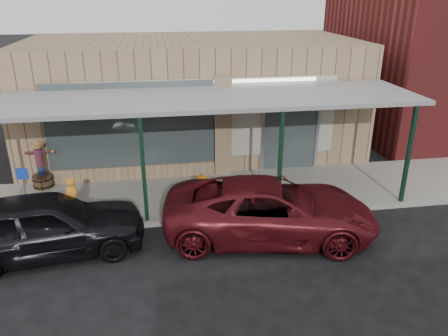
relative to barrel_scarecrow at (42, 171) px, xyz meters
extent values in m
plane|color=black|center=(5.00, -4.80, -0.68)|extent=(120.00, 120.00, 0.00)
cube|color=gray|center=(5.00, -1.20, -0.60)|extent=(40.00, 3.20, 0.15)
cube|color=#9D7E60|center=(5.00, 3.40, 1.42)|extent=(12.00, 6.00, 4.20)
cube|color=#414D4F|center=(2.80, 0.25, 1.22)|extent=(5.20, 0.06, 2.80)
cube|color=#414D4F|center=(8.00, 0.38, 0.82)|extent=(1.80, 0.06, 2.80)
cube|color=#9D7E60|center=(5.70, 0.30, 1.02)|extent=(0.55, 0.30, 3.40)
cube|color=#9D7E60|center=(2.80, 0.30, -0.33)|extent=(5.20, 0.30, 0.50)
cube|color=#ACA998|center=(5.00, 0.37, 1.32)|extent=(9.00, 0.02, 2.60)
cube|color=white|center=(5.00, 0.34, 2.52)|extent=(7.50, 0.03, 0.10)
cube|color=gray|center=(5.00, -1.20, 2.37)|extent=(12.00, 3.00, 0.12)
cube|color=black|center=(3.20, -2.65, 0.87)|extent=(0.10, 0.10, 2.95)
cube|color=black|center=(6.80, -2.65, 0.87)|extent=(0.10, 0.10, 2.95)
cube|color=black|center=(10.50, -2.65, 0.87)|extent=(0.10, 0.10, 2.95)
cylinder|color=#513520|center=(0.00, 0.00, -0.33)|extent=(0.80, 0.80, 0.40)
cylinder|color=navy|center=(0.00, 0.00, 0.03)|extent=(0.29, 0.29, 0.30)
cylinder|color=maroon|center=(0.00, 0.00, 0.45)|extent=(0.32, 0.32, 0.55)
sphere|color=tan|center=(0.00, 0.00, 0.83)|extent=(0.22, 0.22, 0.22)
cone|color=tan|center=(0.00, 0.00, 0.96)|extent=(0.36, 0.36, 0.14)
cylinder|color=#513520|center=(4.80, -1.54, -0.31)|extent=(0.71, 0.71, 0.44)
ellipsoid|color=orange|center=(4.80, -1.54, 0.06)|extent=(0.35, 0.35, 0.29)
cylinder|color=#4C471E|center=(4.80, -1.54, 0.22)|extent=(0.04, 0.04, 0.07)
cylinder|color=gray|center=(0.11, -2.15, 0.06)|extent=(0.04, 0.04, 1.18)
cube|color=#183EB7|center=(0.11, -2.15, 0.81)|extent=(0.31, 0.04, 0.31)
imported|color=black|center=(0.89, -3.67, 0.09)|extent=(4.72, 2.42, 1.54)
ellipsoid|color=orange|center=(1.41, -2.84, 0.50)|extent=(0.30, 0.25, 0.39)
sphere|color=orange|center=(1.41, -2.80, 0.77)|extent=(0.22, 0.22, 0.22)
cylinder|color=#1C7E2C|center=(1.41, -2.84, 0.65)|extent=(0.15, 0.15, 0.02)
imported|color=#561118|center=(6.31, -3.66, 0.06)|extent=(5.64, 3.32, 1.47)
camera|label=1|loc=(3.63, -13.12, 5.18)|focal=35.00mm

